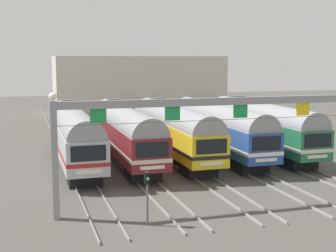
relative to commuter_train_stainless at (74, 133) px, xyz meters
The scene contains 10 objects.
ground_plane 8.97m from the commuter_train_stainless, ahead, with size 160.00×160.00×0.00m, color #4C4944.
track_bed 19.21m from the commuter_train_stainless, 63.29° to the left, with size 18.61×70.00×0.15m.
commuter_train_stainless is the anchor object (origin of this frame).
commuter_train_maroon 4.28m from the commuter_train_stainless, ahead, with size 2.88×18.06×5.05m.
commuter_train_yellow 8.55m from the commuter_train_stainless, ahead, with size 2.88×18.06×5.05m.
commuter_train_blue 12.83m from the commuter_train_stainless, ahead, with size 2.88×18.06×4.77m.
commuter_train_green 17.11m from the commuter_train_stainless, ahead, with size 2.88×18.06×5.05m.
catenary_gantry 16.19m from the commuter_train_stainless, 57.64° to the right, with size 22.35×0.44×6.97m.
yard_signal_mast 16.08m from the commuter_train_stainless, 82.35° to the right, with size 0.28×0.35×2.89m.
maintenance_building 43.76m from the commuter_train_stainless, 69.41° to the left, with size 28.47×10.00×9.26m, color beige.
Camera 1 is at (-12.50, -39.71, 8.69)m, focal length 51.49 mm.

